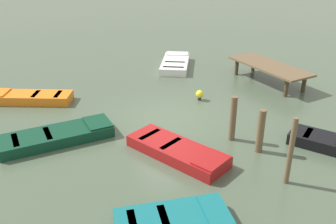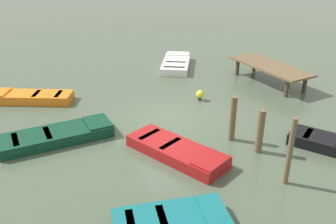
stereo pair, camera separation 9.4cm
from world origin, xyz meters
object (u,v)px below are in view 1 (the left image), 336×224
Objects in this scene: mooring_piling_mid_right at (291,152)px; marker_buoy at (200,94)px; rowboat_white at (175,63)px; rowboat_orange at (29,97)px; rowboat_teal at (174,223)px; rowboat_dark_green at (58,136)px; mooring_piling_center at (233,119)px; rowboat_red at (178,151)px; dock_segment at (269,67)px; mooring_piling_near_left at (261,131)px.

mooring_piling_mid_right reaches higher than marker_buoy.
mooring_piling_mid_right is at bearing -158.39° from rowboat_white.
rowboat_orange is 1.21× the size of rowboat_teal.
mooring_piling_center is (2.86, 5.71, 0.64)m from rowboat_dark_green.
rowboat_orange is at bearing -174.32° from rowboat_red.
dock_segment is 1.19× the size of rowboat_red.
rowboat_red is 1.02× the size of rowboat_orange.
rowboat_red is 1.76× the size of mooring_piling_mid_right.
rowboat_red is 0.96× the size of rowboat_dark_green.
rowboat_white is 0.98× the size of rowboat_orange.
dock_segment is 2.09× the size of mooring_piling_mid_right.
mooring_piling_near_left is 1.17m from mooring_piling_center.
rowboat_orange is 10.44m from mooring_piling_near_left.
rowboat_dark_green is at bearing -136.21° from mooring_piling_mid_right.
rowboat_orange is at bearing -107.74° from dock_segment.
marker_buoy is (4.82, -1.36, 0.07)m from rowboat_white.
marker_buoy reaches higher than rowboat_orange.
rowboat_red is 2.25× the size of mooring_piling_center.
rowboat_white is 2.16× the size of mooring_piling_center.
mooring_piling_center reaches higher than rowboat_red.
mooring_piling_center reaches higher than mooring_piling_near_left.
mooring_piling_center reaches higher than dock_segment.
rowboat_dark_green is at bearing -116.61° from mooring_piling_center.
rowboat_teal is (10.26, 1.93, 0.00)m from rowboat_orange.
rowboat_red is at bearing -40.58° from marker_buoy.
mooring_piling_center reaches higher than rowboat_dark_green.
dock_segment is 8.83m from mooring_piling_mid_right.
mooring_piling_center reaches higher than rowboat_orange.
mooring_piling_near_left reaches higher than rowboat_teal.
rowboat_white is 8.45m from rowboat_orange.
rowboat_orange is at bearing 133.05° from rowboat_white.
dock_segment is 7.14m from mooring_piling_near_left.
mooring_piling_mid_right is (10.07, 5.91, 0.88)m from rowboat_orange.
rowboat_teal is at bearing -87.19° from mooring_piling_mid_right.
rowboat_orange is at bearing 115.07° from rowboat_teal.
mooring_piling_mid_right is 4.55× the size of marker_buoy.
marker_buoy is at bearing 117.97° from rowboat_red.
rowboat_orange is 1.73× the size of mooring_piling_mid_right.
dock_segment reaches higher than rowboat_white.
rowboat_red is at bearing -110.69° from mooring_piling_near_left.
mooring_piling_center reaches higher than rowboat_white.
rowboat_teal is at bearing -74.37° from rowboat_dark_green.
mooring_piling_center is at bearing 71.48° from rowboat_red.
rowboat_teal is 4.92m from mooring_piling_near_left.
rowboat_orange is (-3.10, -11.33, -0.61)m from dock_segment.
rowboat_teal is at bearing -36.44° from marker_buoy.
mooring_piling_center is at bearing 51.74° from rowboat_teal.
rowboat_dark_green is at bearing -123.46° from mooring_piling_near_left.
rowboat_white is 13.30m from rowboat_teal.
rowboat_white is 1.69× the size of mooring_piling_mid_right.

